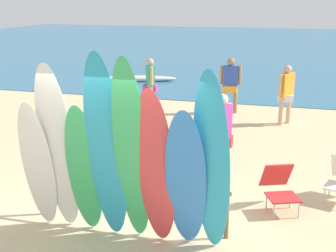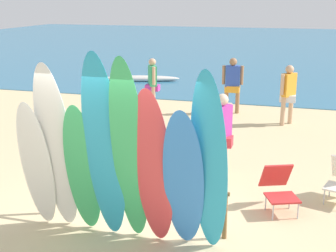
% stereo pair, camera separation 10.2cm
% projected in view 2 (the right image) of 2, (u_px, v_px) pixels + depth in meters
% --- Properties ---
extents(ground, '(60.00, 60.00, 0.00)m').
position_uv_depth(ground, '(244.00, 79.00, 20.32)').
color(ground, '#D3BC8C').
extents(ocean_water, '(60.00, 40.00, 0.02)m').
position_uv_depth(ocean_water, '(270.00, 46.00, 34.21)').
color(ocean_water, teal).
rests_on(ocean_water, ground).
extents(surfboard_rack, '(3.10, 0.07, 0.75)m').
position_uv_depth(surfboard_rack, '(131.00, 191.00, 7.22)').
color(surfboard_rack, brown).
rests_on(surfboard_rack, ground).
extents(surfboard_white_0, '(0.53, 0.59, 2.10)m').
position_uv_depth(surfboard_white_0, '(37.00, 166.00, 6.97)').
color(surfboard_white_0, white).
rests_on(surfboard_white_0, ground).
extents(surfboard_white_1, '(0.58, 0.59, 2.66)m').
position_uv_depth(surfboard_white_1, '(57.00, 149.00, 6.83)').
color(surfboard_white_1, white).
rests_on(surfboard_white_1, ground).
extents(surfboard_green_2, '(0.56, 0.57, 2.09)m').
position_uv_depth(surfboard_green_2, '(83.00, 170.00, 6.82)').
color(surfboard_green_2, '#38B266').
rests_on(surfboard_green_2, ground).
extents(surfboard_teal_3, '(0.58, 0.62, 2.85)m').
position_uv_depth(surfboard_teal_3, '(104.00, 150.00, 6.52)').
color(surfboard_teal_3, '#289EC6').
rests_on(surfboard_teal_3, ground).
extents(surfboard_green_4, '(0.55, 0.78, 2.81)m').
position_uv_depth(surfboard_green_4, '(130.00, 154.00, 6.39)').
color(surfboard_green_4, '#38B266').
rests_on(surfboard_green_4, ground).
extents(surfboard_red_5, '(0.59, 0.62, 2.40)m').
position_uv_depth(surfboard_red_5, '(154.00, 170.00, 6.39)').
color(surfboard_red_5, '#D13D42').
rests_on(surfboard_red_5, ground).
extents(surfboard_blue_6, '(0.60, 0.70, 2.16)m').
position_uv_depth(surfboard_blue_6, '(184.00, 181.00, 6.31)').
color(surfboard_blue_6, '#337AD1').
rests_on(surfboard_blue_6, ground).
extents(surfboard_teal_7, '(0.57, 0.64, 2.67)m').
position_uv_depth(surfboard_teal_7, '(209.00, 165.00, 6.17)').
color(surfboard_teal_7, '#289EC6').
rests_on(surfboard_teal_7, ground).
extents(beachgoer_midbeach, '(0.43, 0.57, 1.66)m').
position_uv_depth(beachgoer_midbeach, '(152.00, 81.00, 14.52)').
color(beachgoer_midbeach, tan).
rests_on(beachgoer_midbeach, ground).
extents(beachgoer_by_water, '(0.45, 0.61, 1.71)m').
position_uv_depth(beachgoer_by_water, '(221.00, 130.00, 9.05)').
color(beachgoer_by_water, beige).
rests_on(beachgoer_by_water, ground).
extents(beachgoer_strolling, '(0.64, 0.28, 1.71)m').
position_uv_depth(beachgoer_strolling, '(233.00, 82.00, 14.20)').
color(beachgoer_strolling, '#9E704C').
rests_on(beachgoer_strolling, ground).
extents(beachgoer_near_rack, '(0.44, 0.53, 1.69)m').
position_uv_depth(beachgoer_near_rack, '(288.00, 91.00, 12.91)').
color(beachgoer_near_rack, tan).
rests_on(beachgoer_near_rack, ground).
extents(beach_chair_red, '(0.75, 0.88, 0.79)m').
position_uv_depth(beach_chair_red, '(279.00, 186.00, 7.81)').
color(beach_chair_red, '#B7B7BC').
rests_on(beach_chair_red, ground).
extents(distant_boat, '(3.36, 1.41, 0.27)m').
position_uv_depth(distant_boat, '(140.00, 79.00, 19.80)').
color(distant_boat, silver).
rests_on(distant_boat, ground).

